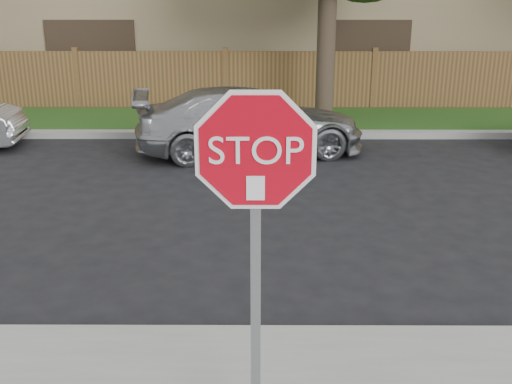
{
  "coord_description": "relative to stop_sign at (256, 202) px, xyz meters",
  "views": [
    {
      "loc": [
        0.9,
        -4.89,
        3.01
      ],
      "look_at": [
        0.88,
        -0.9,
        1.7
      ],
      "focal_mm": 42.0,
      "sensor_mm": 36.0,
      "label": 1
    }
  ],
  "objects": [
    {
      "name": "fence",
      "position": [
        -0.88,
        12.88,
        -1.03
      ],
      "size": [
        70.0,
        0.12,
        1.6
      ],
      "primitive_type": "cube",
      "color": "#56361E",
      "rests_on": "ground"
    },
    {
      "name": "stop_sign",
      "position": [
        0.0,
        0.0,
        0.0
      ],
      "size": [
        1.01,
        0.13,
        2.55
      ],
      "color": "gray",
      "rests_on": "sidewalk_near"
    },
    {
      "name": "grass_strip",
      "position": [
        -0.88,
        11.28,
        -1.77
      ],
      "size": [
        70.0,
        3.0,
        0.12
      ],
      "primitive_type": "cube",
      "color": "#1E4714",
      "rests_on": "ground"
    },
    {
      "name": "ground",
      "position": [
        -0.88,
        1.48,
        -1.83
      ],
      "size": [
        90.0,
        90.0,
        0.0
      ],
      "primitive_type": "plane",
      "color": "black",
      "rests_on": "ground"
    },
    {
      "name": "far_curb",
      "position": [
        -0.88,
        9.63,
        -1.75
      ],
      "size": [
        70.0,
        0.3,
        0.15
      ],
      "primitive_type": "cube",
      "color": "gray",
      "rests_on": "ground"
    },
    {
      "name": "sedan_right",
      "position": [
        -0.16,
        8.22,
        -1.18
      ],
      "size": [
        4.73,
        2.53,
        1.3
      ],
      "primitive_type": "imported",
      "rotation": [
        0.0,
        0.0,
        1.74
      ],
      "color": "#A6A9AD",
      "rests_on": "ground"
    }
  ]
}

